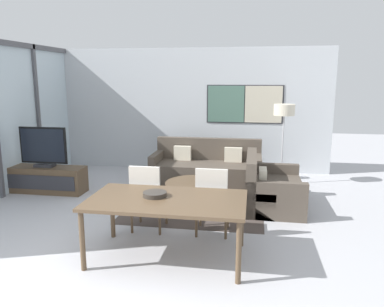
{
  "coord_description": "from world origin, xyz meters",
  "views": [
    {
      "loc": [
        1.63,
        -3.17,
        2.13
      ],
      "look_at": [
        0.69,
        2.58,
        0.95
      ],
      "focal_mm": 35.0,
      "sensor_mm": 36.0,
      "label": 1
    }
  ],
  "objects_px": {
    "sofa_main": "(207,169)",
    "dining_table": "(167,204)",
    "sofa_side": "(269,190)",
    "television": "(43,148)",
    "coffee_table": "(196,188)",
    "fruit_bowl": "(155,194)",
    "dining_chair_left": "(147,195)",
    "floor_lamp": "(284,115)",
    "tv_console": "(46,179)",
    "dining_chair_centre": "(212,199)"
  },
  "relations": [
    {
      "from": "sofa_main",
      "to": "dining_table",
      "type": "bearing_deg",
      "value": -90.87
    },
    {
      "from": "sofa_main",
      "to": "sofa_side",
      "type": "xyz_separation_m",
      "value": [
        1.21,
        -1.35,
        0.0
      ]
    },
    {
      "from": "television",
      "to": "coffee_table",
      "type": "xyz_separation_m",
      "value": [
        2.93,
        -0.28,
        -0.56
      ]
    },
    {
      "from": "sofa_side",
      "to": "dining_table",
      "type": "height_order",
      "value": "sofa_side"
    },
    {
      "from": "television",
      "to": "dining_table",
      "type": "distance_m",
      "value": 3.63
    },
    {
      "from": "fruit_bowl",
      "to": "dining_chair_left",
      "type": "bearing_deg",
      "value": 113.4
    },
    {
      "from": "sofa_side",
      "to": "floor_lamp",
      "type": "xyz_separation_m",
      "value": [
        0.3,
        1.42,
        1.14
      ]
    },
    {
      "from": "tv_console",
      "to": "dining_table",
      "type": "height_order",
      "value": "dining_table"
    },
    {
      "from": "sofa_main",
      "to": "dining_chair_left",
      "type": "height_order",
      "value": "dining_chair_left"
    },
    {
      "from": "television",
      "to": "fruit_bowl",
      "type": "distance_m",
      "value": 3.46
    },
    {
      "from": "coffee_table",
      "to": "floor_lamp",
      "type": "height_order",
      "value": "floor_lamp"
    },
    {
      "from": "dining_chair_left",
      "to": "floor_lamp",
      "type": "xyz_separation_m",
      "value": [
        2.02,
        2.74,
        0.9
      ]
    },
    {
      "from": "sofa_main",
      "to": "sofa_side",
      "type": "bearing_deg",
      "value": -48.07
    },
    {
      "from": "sofa_side",
      "to": "fruit_bowl",
      "type": "distance_m",
      "value": 2.51
    },
    {
      "from": "sofa_main",
      "to": "dining_chair_left",
      "type": "bearing_deg",
      "value": -100.71
    },
    {
      "from": "sofa_main",
      "to": "floor_lamp",
      "type": "distance_m",
      "value": 1.9
    },
    {
      "from": "tv_console",
      "to": "dining_table",
      "type": "bearing_deg",
      "value": -37.57
    },
    {
      "from": "sofa_side",
      "to": "fruit_bowl",
      "type": "relative_size",
      "value": 4.84
    },
    {
      "from": "television",
      "to": "sofa_side",
      "type": "bearing_deg",
      "value": -2.12
    },
    {
      "from": "television",
      "to": "dining_chair_left",
      "type": "xyz_separation_m",
      "value": [
        2.42,
        -1.48,
        -0.33
      ]
    },
    {
      "from": "tv_console",
      "to": "sofa_main",
      "type": "distance_m",
      "value": 3.16
    },
    {
      "from": "sofa_main",
      "to": "dining_table",
      "type": "height_order",
      "value": "sofa_main"
    },
    {
      "from": "sofa_side",
      "to": "fruit_bowl",
      "type": "xyz_separation_m",
      "value": [
        -1.43,
        -2.0,
        0.49
      ]
    },
    {
      "from": "tv_console",
      "to": "fruit_bowl",
      "type": "distance_m",
      "value": 3.5
    },
    {
      "from": "sofa_side",
      "to": "dining_table",
      "type": "xyz_separation_m",
      "value": [
        -1.26,
        -2.06,
        0.4
      ]
    },
    {
      "from": "dining_chair_centre",
      "to": "fruit_bowl",
      "type": "xyz_separation_m",
      "value": [
        -0.62,
        -0.69,
        0.25
      ]
    },
    {
      "from": "dining_chair_left",
      "to": "fruit_bowl",
      "type": "distance_m",
      "value": 0.78
    },
    {
      "from": "coffee_table",
      "to": "floor_lamp",
      "type": "distance_m",
      "value": 2.44
    },
    {
      "from": "dining_table",
      "to": "floor_lamp",
      "type": "height_order",
      "value": "floor_lamp"
    },
    {
      "from": "floor_lamp",
      "to": "coffee_table",
      "type": "bearing_deg",
      "value": -134.49
    },
    {
      "from": "dining_chair_left",
      "to": "dining_chair_centre",
      "type": "height_order",
      "value": "same"
    },
    {
      "from": "floor_lamp",
      "to": "sofa_side",
      "type": "bearing_deg",
      "value": -102.06
    },
    {
      "from": "tv_console",
      "to": "fruit_bowl",
      "type": "height_order",
      "value": "fruit_bowl"
    },
    {
      "from": "sofa_main",
      "to": "coffee_table",
      "type": "distance_m",
      "value": 1.48
    },
    {
      "from": "tv_console",
      "to": "dining_chair_left",
      "type": "bearing_deg",
      "value": -31.39
    },
    {
      "from": "floor_lamp",
      "to": "television",
      "type": "bearing_deg",
      "value": -164.12
    },
    {
      "from": "tv_console",
      "to": "fruit_bowl",
      "type": "relative_size",
      "value": 5.25
    },
    {
      "from": "fruit_bowl",
      "to": "dining_chair_centre",
      "type": "bearing_deg",
      "value": 48.11
    },
    {
      "from": "fruit_bowl",
      "to": "floor_lamp",
      "type": "distance_m",
      "value": 3.88
    },
    {
      "from": "dining_chair_left",
      "to": "fruit_bowl",
      "type": "xyz_separation_m",
      "value": [
        0.29,
        -0.68,
        0.25
      ]
    },
    {
      "from": "sofa_side",
      "to": "coffee_table",
      "type": "bearing_deg",
      "value": 95.94
    },
    {
      "from": "sofa_main",
      "to": "sofa_side",
      "type": "relative_size",
      "value": 1.6
    },
    {
      "from": "fruit_bowl",
      "to": "tv_console",
      "type": "bearing_deg",
      "value": 141.56
    },
    {
      "from": "sofa_main",
      "to": "television",
      "type": "bearing_deg",
      "value": -157.75
    },
    {
      "from": "floor_lamp",
      "to": "dining_table",
      "type": "bearing_deg",
      "value": -114.27
    },
    {
      "from": "dining_table",
      "to": "sofa_side",
      "type": "bearing_deg",
      "value": 58.44
    },
    {
      "from": "dining_chair_left",
      "to": "sofa_main",
      "type": "bearing_deg",
      "value": 79.29
    },
    {
      "from": "television",
      "to": "dining_chair_left",
      "type": "distance_m",
      "value": 2.85
    },
    {
      "from": "floor_lamp",
      "to": "dining_chair_centre",
      "type": "bearing_deg",
      "value": -112.17
    },
    {
      "from": "coffee_table",
      "to": "dining_table",
      "type": "bearing_deg",
      "value": -91.53
    }
  ]
}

